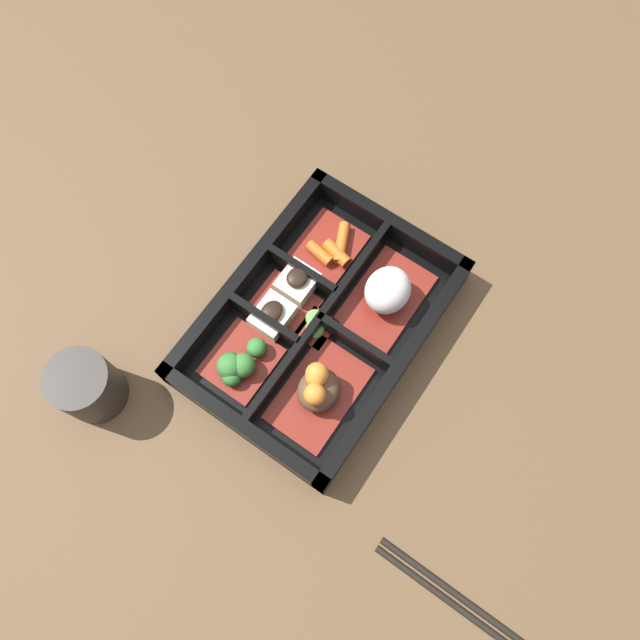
{
  "coord_description": "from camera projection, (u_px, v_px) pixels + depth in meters",
  "views": [
    {
      "loc": [
        0.18,
        0.13,
        0.65
      ],
      "look_at": [
        0.0,
        0.0,
        0.03
      ],
      "focal_mm": 35.0,
      "sensor_mm": 36.0,
      "label": 1
    }
  ],
  "objects": [
    {
      "name": "bento_rim",
      "position": [
        318.0,
        320.0,
        0.67
      ],
      "size": [
        0.29,
        0.21,
        0.04
      ],
      "color": "black",
      "rests_on": "ground_plane"
    },
    {
      "name": "bowl_carrots",
      "position": [
        331.0,
        248.0,
        0.7
      ],
      "size": [
        0.08,
        0.07,
        0.02
      ],
      "color": "maroon",
      "rests_on": "bento_base"
    },
    {
      "name": "bowl_greens",
      "position": [
        237.0,
        364.0,
        0.65
      ],
      "size": [
        0.07,
        0.07,
        0.03
      ],
      "color": "maroon",
      "rests_on": "bento_base"
    },
    {
      "name": "bento_base",
      "position": [
        320.0,
        326.0,
        0.69
      ],
      "size": [
        0.29,
        0.21,
        0.01
      ],
      "color": "black",
      "rests_on": "ground_plane"
    },
    {
      "name": "bowl_rice",
      "position": [
        387.0,
        292.0,
        0.67
      ],
      "size": [
        0.11,
        0.07,
        0.05
      ],
      "color": "maroon",
      "rests_on": "bento_base"
    },
    {
      "name": "bowl_pickles",
      "position": [
        315.0,
        327.0,
        0.67
      ],
      "size": [
        0.04,
        0.03,
        0.01
      ],
      "color": "maroon",
      "rests_on": "bento_base"
    },
    {
      "name": "ground_plane",
      "position": [
        320.0,
        328.0,
        0.69
      ],
      "size": [
        3.0,
        3.0,
        0.0
      ],
      "primitive_type": "plane",
      "color": "brown"
    },
    {
      "name": "tea_cup",
      "position": [
        87.0,
        386.0,
        0.63
      ],
      "size": [
        0.06,
        0.06,
        0.07
      ],
      "color": "#2D2823",
      "rests_on": "ground_plane"
    },
    {
      "name": "bowl_tofu",
      "position": [
        285.0,
        299.0,
        0.68
      ],
      "size": [
        0.09,
        0.07,
        0.03
      ],
      "color": "maroon",
      "rests_on": "bento_base"
    },
    {
      "name": "bowl_stew",
      "position": [
        318.0,
        389.0,
        0.64
      ],
      "size": [
        0.11,
        0.07,
        0.05
      ],
      "color": "maroon",
      "rests_on": "bento_base"
    },
    {
      "name": "chopsticks",
      "position": [
        484.0,
        621.0,
        0.59
      ],
      "size": [
        0.02,
        0.24,
        0.01
      ],
      "color": "black",
      "rests_on": "ground_plane"
    }
  ]
}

